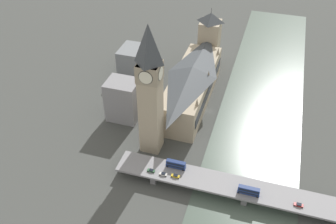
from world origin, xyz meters
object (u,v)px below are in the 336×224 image
Objects in this scene: clock_tower at (150,89)px; victoria_tower at (209,39)px; car_northbound_tail at (151,170)px; double_decker_bus_lead at (176,164)px; parliament_hall at (192,85)px; car_southbound_lead at (175,176)px; road_bridge at (246,190)px; car_northbound_lead at (163,174)px; car_northbound_mid at (299,205)px; double_decker_bus_rear at (249,190)px.

clock_tower is 109.42m from victoria_tower.
double_decker_bus_lead is at bearing -151.05° from car_northbound_tail.
parliament_hall is 1.07× the size of clock_tower.
clock_tower is 17.33× the size of car_southbound_lead.
road_bridge is (-59.13, 21.42, -37.25)m from clock_tower.
car_northbound_lead is at bearing 91.84° from victoria_tower.
clock_tower reaches higher than car_northbound_lead.
car_northbound_mid is at bearing 172.50° from road_bridge.
clock_tower is at bearing -19.91° from road_bridge.
car_northbound_lead is 0.91× the size of car_northbound_mid.
clock_tower reaches higher than parliament_hall.
clock_tower is 19.12× the size of car_northbound_tail.
car_southbound_lead reaches higher than car_northbound_mid.
victoria_tower is 132.68m from car_southbound_lead.
parliament_hall is 60.61m from clock_tower.
car_northbound_tail is 0.91× the size of car_southbound_lead.
victoria_tower is at bearing -60.60° from car_northbound_mid.
road_bridge is 33.51× the size of car_northbound_tail.
parliament_hall is 88.62m from road_bridge.
double_decker_bus_lead is at bearing -6.00° from car_northbound_mid.
double_decker_bus_rear is 38.69m from car_southbound_lead.
car_southbound_lead is at bearing 97.99° from parliament_hall.
victoria_tower is at bearing -85.28° from car_southbound_lead.
car_northbound_lead is (-4.20, 77.64, -7.01)m from parliament_hall.
car_northbound_lead is at bearing 0.29° from car_northbound_mid.
clock_tower reaches higher than road_bridge.
parliament_hall is at bearing -57.33° from double_decker_bus_rear.
parliament_hall is at bearing -56.89° from road_bridge.
parliament_hall reaches higher than double_decker_bus_rear.
car_northbound_mid is 63.38m from car_southbound_lead.
double_decker_bus_rear is (-1.29, 3.26, 3.71)m from road_bridge.
clock_tower is 43.00m from double_decker_bus_lead.
clock_tower is 48.22m from car_southbound_lead.
double_decker_bus_lead is 65.43m from car_northbound_mid.
car_northbound_tail is at bearing -0.04° from double_decker_bus_rear.
victoria_tower is 125.89m from double_decker_bus_lead.
parliament_hall reaches higher than double_decker_bus_lead.
clock_tower reaches higher than double_decker_bus_rear.
car_northbound_mid is (-26.02, 3.43, 1.84)m from road_bridge.
double_decker_bus_rear is at bearing -0.40° from car_northbound_mid.
parliament_hall reaches higher than car_northbound_lead.
car_northbound_tail is at bearing 108.26° from clock_tower.
road_bridge is at bearing 110.60° from victoria_tower.
car_northbound_tail is at bearing 88.79° from victoria_tower.
parliament_hall is at bearing -86.91° from car_northbound_lead.
car_northbound_lead is 69.99m from car_northbound_mid.
clock_tower is 46.00m from car_northbound_lead.
car_northbound_tail is at bearing -4.60° from car_northbound_lead.
victoria_tower is at bearing -88.16° from car_northbound_lead.
parliament_hall is at bearing -46.17° from car_northbound_mid.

